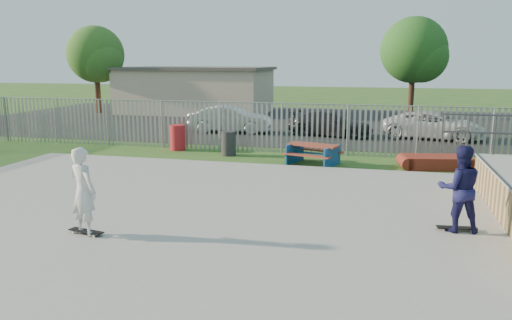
% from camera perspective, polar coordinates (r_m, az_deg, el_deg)
% --- Properties ---
extents(ground, '(120.00, 120.00, 0.00)m').
position_cam_1_polar(ground, '(12.12, -10.23, -6.53)').
color(ground, '#2B571D').
rests_on(ground, ground).
extents(concrete_slab, '(15.00, 12.00, 0.15)m').
position_cam_1_polar(concrete_slab, '(12.10, -10.24, -6.20)').
color(concrete_slab, '#959590').
rests_on(concrete_slab, ground).
extents(fence, '(26.04, 16.02, 2.00)m').
position_cam_1_polar(fence, '(15.78, -0.18, 1.56)').
color(fence, gray).
rests_on(fence, ground).
extents(picnic_table, '(2.12, 1.92, 0.75)m').
position_cam_1_polar(picnic_table, '(17.92, 6.55, 0.66)').
color(picnic_table, brown).
rests_on(picnic_table, ground).
extents(funbox, '(2.30, 1.44, 0.43)m').
position_cam_1_polar(funbox, '(18.33, 19.94, -0.24)').
color(funbox, maroon).
rests_on(funbox, ground).
extents(trash_bin_red, '(0.63, 0.63, 1.05)m').
position_cam_1_polar(trash_bin_red, '(20.97, -8.95, 2.56)').
color(trash_bin_red, '#A61921').
rests_on(trash_bin_red, ground).
extents(trash_bin_grey, '(0.57, 0.57, 0.95)m').
position_cam_1_polar(trash_bin_grey, '(19.59, -3.16, 1.91)').
color(trash_bin_grey, '#262629').
rests_on(trash_bin_grey, ground).
extents(parking_lot, '(40.00, 18.00, 0.02)m').
position_cam_1_polar(parking_lot, '(30.10, 4.78, 4.31)').
color(parking_lot, black).
rests_on(parking_lot, ground).
extents(car_silver, '(4.26, 1.77, 1.37)m').
position_cam_1_polar(car_silver, '(25.68, -2.90, 4.69)').
color(car_silver, silver).
rests_on(car_silver, parking_lot).
extents(car_dark, '(4.43, 2.57, 1.21)m').
position_cam_1_polar(car_dark, '(24.81, 8.50, 4.15)').
color(car_dark, black).
rests_on(car_dark, parking_lot).
extents(car_white, '(4.95, 3.05, 1.28)m').
position_cam_1_polar(car_white, '(25.06, 19.69, 3.77)').
color(car_white, silver).
rests_on(car_white, parking_lot).
extents(building, '(10.40, 6.40, 3.20)m').
position_cam_1_polar(building, '(35.92, -6.91, 7.97)').
color(building, '#C3B196').
rests_on(building, ground).
extents(tree_left, '(3.90, 3.90, 6.02)m').
position_cam_1_polar(tree_left, '(36.97, -17.86, 11.40)').
color(tree_left, '#42291A').
rests_on(tree_left, ground).
extents(tree_mid, '(4.12, 4.12, 6.36)m').
position_cam_1_polar(tree_mid, '(33.45, 17.59, 11.87)').
color(tree_mid, '#41281A').
rests_on(tree_mid, ground).
extents(skateboard_a, '(0.82, 0.29, 0.08)m').
position_cam_1_polar(skateboard_a, '(11.43, 21.91, -7.31)').
color(skateboard_a, black).
rests_on(skateboard_a, concrete_slab).
extents(skateboard_b, '(0.82, 0.35, 0.08)m').
position_cam_1_polar(skateboard_b, '(10.99, -18.83, -7.82)').
color(skateboard_b, black).
rests_on(skateboard_b, concrete_slab).
extents(skater_navy, '(0.96, 0.79, 1.83)m').
position_cam_1_polar(skater_navy, '(11.19, 22.24, -3.05)').
color(skater_navy, '#161645').
rests_on(skater_navy, concrete_slab).
extents(skater_white, '(0.78, 0.65, 1.83)m').
position_cam_1_polar(skater_white, '(10.75, -19.13, -3.40)').
color(skater_white, silver).
rests_on(skater_white, concrete_slab).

